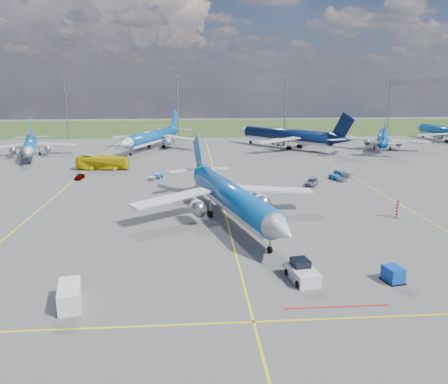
{
  "coord_description": "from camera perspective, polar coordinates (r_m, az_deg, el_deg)",
  "views": [
    {
      "loc": [
        -5.04,
        -53.47,
        20.05
      ],
      "look_at": [
        -0.32,
        10.24,
        4.0
      ],
      "focal_mm": 35.0,
      "sensor_mm": 36.0,
      "label": 1
    }
  ],
  "objects": [
    {
      "name": "bg_jet_nnw",
      "position": [
        137.68,
        -9.33,
        5.55
      ],
      "size": [
        44.29,
        49.88,
        10.81
      ],
      "primitive_type": null,
      "rotation": [
        0.0,
        0.0,
        -0.37
      ],
      "color": "#0B55A4",
      "rests_on": "ground"
    },
    {
      "name": "main_airliner",
      "position": [
        65.48,
        0.96,
        -3.73
      ],
      "size": [
        40.66,
        47.59,
        10.73
      ],
      "primitive_type": null,
      "rotation": [
        0.0,
        0.0,
        0.26
      ],
      "color": "#0B55A4",
      "rests_on": "ground"
    },
    {
      "name": "service_car_b",
      "position": [
        85.28,
        -1.81,
        1.01
      ],
      "size": [
        5.87,
        4.53,
        1.48
      ],
      "primitive_type": "imported",
      "rotation": [
        0.0,
        0.0,
        1.12
      ],
      "color": "#999999",
      "rests_on": "ground"
    },
    {
      "name": "baggage_tug_c",
      "position": [
        94.43,
        -8.92,
        1.97
      ],
      "size": [
        2.91,
        4.69,
        1.03
      ],
      "rotation": [
        0.0,
        0.0,
        -0.4
      ],
      "color": "#185591",
      "rests_on": "ground"
    },
    {
      "name": "warning_post",
      "position": [
        71.31,
        21.75,
        -2.0
      ],
      "size": [
        0.5,
        0.5,
        3.0
      ],
      "primitive_type": "cylinder",
      "color": "red",
      "rests_on": "ground"
    },
    {
      "name": "service_car_a",
      "position": [
        98.03,
        -18.35,
        1.93
      ],
      "size": [
        1.83,
        3.6,
        1.18
      ],
      "primitive_type": "imported",
      "rotation": [
        0.0,
        0.0,
        -0.13
      ],
      "color": "#999999",
      "rests_on": "ground"
    },
    {
      "name": "bg_jet_ene",
      "position": [
        172.39,
        27.13,
        5.88
      ],
      "size": [
        34.45,
        41.72,
        9.8
      ],
      "primitive_type": null,
      "rotation": [
        0.0,
        0.0,
        3.31
      ],
      "color": "#0B55A4",
      "rests_on": "ground"
    },
    {
      "name": "uld_container",
      "position": [
        49.11,
        21.22,
        -9.98
      ],
      "size": [
        2.0,
        2.31,
        1.61
      ],
      "primitive_type": "cube",
      "rotation": [
        0.0,
        0.0,
        0.21
      ],
      "color": "#0C41B2",
      "rests_on": "ground"
    },
    {
      "name": "taxiway_lines",
      "position": [
        83.77,
        -0.55,
        0.26
      ],
      "size": [
        60.25,
        160.0,
        0.02
      ],
      "color": "yellow",
      "rests_on": "ground"
    },
    {
      "name": "bg_jet_ne",
      "position": [
        145.53,
        19.96,
        5.34
      ],
      "size": [
        41.21,
        45.66,
        9.77
      ],
      "primitive_type": null,
      "rotation": [
        0.0,
        0.0,
        2.72
      ],
      "color": "#0B55A4",
      "rests_on": "ground"
    },
    {
      "name": "grass_strip",
      "position": [
        204.52,
        -2.83,
        8.46
      ],
      "size": [
        400.0,
        80.0,
        0.01
      ],
      "primitive_type": "cube",
      "color": "#2D4719",
      "rests_on": "ground"
    },
    {
      "name": "apron_bus",
      "position": [
        107.39,
        -15.57,
        3.75
      ],
      "size": [
        12.38,
        3.76,
        3.4
      ],
      "primitive_type": "imported",
      "rotation": [
        0.0,
        0.0,
        1.5
      ],
      "color": "#D6BF0C",
      "rests_on": "ground"
    },
    {
      "name": "bg_jet_n",
      "position": [
        139.35,
        8.14,
        5.69
      ],
      "size": [
        54.99,
        55.89,
        11.68
      ],
      "primitive_type": null,
      "rotation": [
        0.0,
        0.0,
        3.87
      ],
      "color": "#07163D",
      "rests_on": "ground"
    },
    {
      "name": "service_car_c",
      "position": [
        89.15,
        11.39,
        1.29
      ],
      "size": [
        3.93,
        5.27,
        1.42
      ],
      "primitive_type": "imported",
      "rotation": [
        0.0,
        0.0,
        -0.45
      ],
      "color": "#999999",
      "rests_on": "ground"
    },
    {
      "name": "baggage_tug_w",
      "position": [
        99.74,
        15.22,
        2.29
      ],
      "size": [
        2.99,
        4.73,
        1.04
      ],
      "rotation": [
        0.0,
        0.0,
        0.41
      ],
      "color": "#1A529E",
      "rests_on": "ground"
    },
    {
      "name": "floodlight_masts",
      "position": [
        164.33,
        1.04,
        11.49
      ],
      "size": [
        202.2,
        0.5,
        22.7
      ],
      "color": "slate",
      "rests_on": "ground"
    },
    {
      "name": "baggage_tug_e",
      "position": [
        95.11,
        14.56,
        1.77
      ],
      "size": [
        2.78,
        4.66,
        1.02
      ],
      "rotation": [
        0.0,
        0.0,
        0.37
      ],
      "color": "#165489",
      "rests_on": "ground"
    },
    {
      "name": "service_van",
      "position": [
        43.72,
        -19.51,
        -12.63
      ],
      "size": [
        2.87,
        4.77,
        1.96
      ],
      "primitive_type": "cube",
      "rotation": [
        0.0,
        0.0,
        0.22
      ],
      "color": "silver",
      "rests_on": "ground"
    },
    {
      "name": "ground",
      "position": [
        57.33,
        1.08,
        -6.37
      ],
      "size": [
        400.0,
        400.0,
        0.0
      ],
      "primitive_type": "plane",
      "color": "#52524F",
      "rests_on": "ground"
    },
    {
      "name": "bg_jet_nw",
      "position": [
        132.76,
        -23.87,
        4.21
      ],
      "size": [
        36.39,
        41.99,
        9.32
      ],
      "primitive_type": null,
      "rotation": [
        0.0,
        0.0,
        0.3
      ],
      "color": "#0B55A4",
      "rests_on": "ground"
    },
    {
      "name": "pushback_tug",
      "position": [
        46.91,
        10.14,
        -10.29
      ],
      "size": [
        3.01,
        6.36,
        2.11
      ],
      "rotation": [
        0.0,
        0.0,
        0.16
      ],
      "color": "silver",
      "rests_on": "ground"
    }
  ]
}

